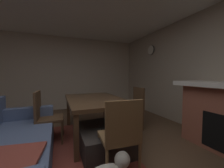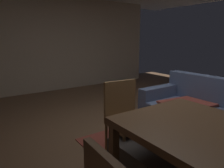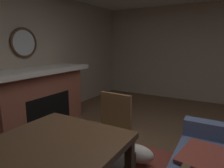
{
  "view_description": "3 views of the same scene",
  "coord_description": "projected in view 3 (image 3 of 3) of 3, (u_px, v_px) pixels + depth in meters",
  "views": [
    {
      "loc": [
        -1.36,
        0.08,
        1.2
      ],
      "look_at": [
        0.87,
        -0.82,
        1.05
      ],
      "focal_mm": 21.48,
      "sensor_mm": 36.0,
      "label": 1
    },
    {
      "loc": [
        1.93,
        -2.08,
        1.43
      ],
      "look_at": [
        0.18,
        -0.88,
        0.97
      ],
      "focal_mm": 33.34,
      "sensor_mm": 36.0,
      "label": 2
    },
    {
      "loc": [
        2.04,
        0.57,
        1.53
      ],
      "look_at": [
        0.14,
        -0.53,
        1.09
      ],
      "focal_mm": 32.02,
      "sensor_mm": 36.0,
      "label": 3
    }
  ],
  "objects": [
    {
      "name": "wall_back_fireplace_side",
      "position": [
        2.0,
        59.0,
        3.42
      ],
      "size": [
        7.91,
        0.12,
        2.56
      ],
      "primitive_type": "cube",
      "color": "#B7A893",
      "rests_on": "ground"
    },
    {
      "name": "wall_left",
      "position": [
        203.0,
        54.0,
        5.25
      ],
      "size": [
        0.12,
        5.98,
        2.56
      ],
      "primitive_type": "cube",
      "color": "#B7A893",
      "rests_on": "ground"
    },
    {
      "name": "fireplace",
      "position": [
        39.0,
        97.0,
        3.71
      ],
      "size": [
        2.02,
        0.76,
        1.1
      ],
      "color": "#9E5642",
      "rests_on": "ground"
    },
    {
      "name": "round_wall_mirror",
      "position": [
        24.0,
        43.0,
        3.66
      ],
      "size": [
        0.56,
        0.05,
        0.56
      ],
      "color": "#4C331E"
    },
    {
      "name": "tv_remote",
      "position": [
        85.0,
        158.0,
        2.05
      ],
      "size": [
        0.09,
        0.17,
        0.02
      ],
      "primitive_type": "cube",
      "rotation": [
        0.0,
        0.0,
        0.24
      ],
      "color": "black",
      "rests_on": "ottoman_coffee_table"
    },
    {
      "name": "dining_chair_west",
      "position": [
        111.0,
        127.0,
        2.46
      ],
      "size": [
        0.47,
        0.47,
        0.93
      ],
      "color": "brown",
      "rests_on": "ground"
    },
    {
      "name": "small_dog",
      "position": [
        133.0,
        151.0,
        2.55
      ],
      "size": [
        0.27,
        0.54,
        0.33
      ],
      "color": "silver",
      "rests_on": "ground"
    }
  ]
}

